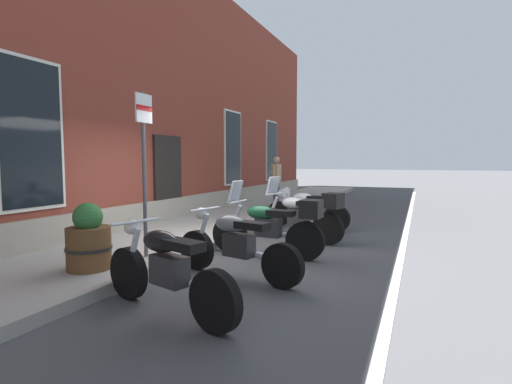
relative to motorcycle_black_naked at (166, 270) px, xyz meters
name	(u,v)px	position (x,y,z in m)	size (l,w,h in m)	color
ground_plane	(218,250)	(2.91, 0.95, -0.48)	(140.00, 140.00, 0.00)	#424244
sidewalk	(163,240)	(2.91, 2.19, -0.41)	(32.07, 2.47, 0.16)	gray
lane_stripe	(398,268)	(2.91, -2.25, -0.48)	(32.07, 0.12, 0.01)	silver
brick_pub_facade	(12,83)	(2.91, 6.43, 3.01)	(26.07, 6.11, 7.01)	brown
motorcycle_black_naked	(166,270)	(0.00, 0.00, 0.00)	(0.82, 2.06, 0.98)	black
motorcycle_grey_naked	(235,245)	(1.46, -0.12, -0.01)	(0.73, 2.12, 0.97)	black
motorcycle_green_touring	(272,226)	(2.79, -0.18, 0.06)	(0.62, 2.10, 1.32)	black
motorcycle_silver_touring	(301,215)	(4.29, -0.27, 0.07)	(0.90, 2.09, 1.33)	black
motorcycle_white_sport	(303,206)	(5.75, 0.11, 0.07)	(0.67, 2.17, 1.01)	black
pedestrian_tan_coat	(276,178)	(8.74, 1.90, 0.60)	(0.59, 0.22, 1.65)	#2D3351
parking_sign	(144,152)	(1.46, 1.44, 1.32)	(0.36, 0.07, 2.56)	#4C4C51
barrel_planter	(89,241)	(0.56, 1.70, 0.07)	(0.62, 0.62, 0.93)	brown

